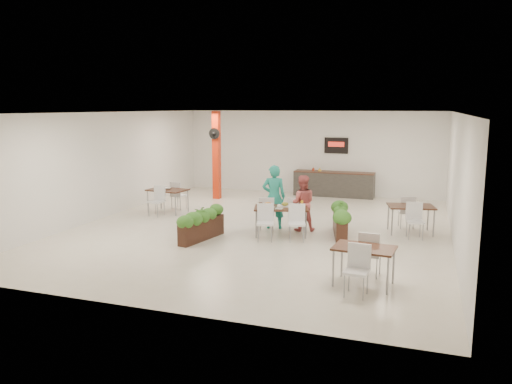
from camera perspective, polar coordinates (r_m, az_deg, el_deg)
ground at (r=14.01m, az=0.64°, el=-4.14°), size 12.00×12.00×0.00m
room_shell at (r=13.66m, az=0.65°, el=4.06°), size 10.10×12.10×3.22m
red_column at (r=18.30m, az=-4.54°, el=4.33°), size 0.40×0.41×3.20m
service_counter at (r=19.06m, az=8.88°, el=0.98°), size 3.00×0.64×2.20m
main_table at (r=13.14m, az=2.85°, el=-2.23°), size 1.62×1.89×0.92m
diner_man at (r=13.82m, az=2.06°, el=-0.56°), size 0.74×0.59×1.78m
diner_woman at (r=13.64m, az=5.27°, el=-1.27°), size 0.88×0.76×1.53m
planter_left at (r=12.76m, az=-6.25°, el=-3.34°), size 0.67×1.68×0.88m
planter_right at (r=13.27m, az=9.60°, el=-2.91°), size 0.72×1.76×0.93m
side_table_a at (r=16.20m, az=-10.05°, el=-0.11°), size 1.30×1.66×0.92m
side_table_b at (r=13.97m, az=17.29°, el=-1.98°), size 1.33×1.67×0.92m
side_table_c at (r=9.70m, az=12.25°, el=-6.91°), size 1.19×1.65×0.92m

